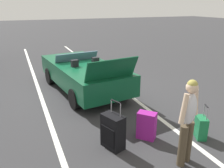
% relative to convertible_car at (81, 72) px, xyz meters
% --- Properties ---
extents(ground_plane, '(80.00, 80.00, 0.00)m').
position_rel_convertible_car_xyz_m(ground_plane, '(-0.20, -0.02, -0.59)').
color(ground_plane, '#333335').
extents(lot_line_near, '(18.00, 0.12, 0.01)m').
position_rel_convertible_car_xyz_m(lot_line_near, '(-0.20, -1.26, -0.59)').
color(lot_line_near, silver).
rests_on(lot_line_near, ground_plane).
extents(lot_line_mid, '(18.00, 0.12, 0.01)m').
position_rel_convertible_car_xyz_m(lot_line_mid, '(-0.20, 1.44, -0.59)').
color(lot_line_mid, silver).
rests_on(lot_line_mid, ground_plane).
extents(convertible_car, '(4.35, 2.26, 1.52)m').
position_rel_convertible_car_xyz_m(convertible_car, '(0.00, 0.00, 0.00)').
color(convertible_car, '#0F4C2D').
rests_on(convertible_car, ground_plane).
extents(suitcase_large_black, '(0.55, 0.43, 1.03)m').
position_rel_convertible_car_xyz_m(suitcase_large_black, '(-3.71, 0.38, -0.22)').
color(suitcase_large_black, black).
rests_on(suitcase_large_black, ground_plane).
extents(suitcase_medium_bright, '(0.46, 0.45, 0.62)m').
position_rel_convertible_car_xyz_m(suitcase_medium_bright, '(-3.67, -0.45, -0.28)').
color(suitcase_medium_bright, '#991E8C').
rests_on(suitcase_medium_bright, ground_plane).
extents(suitcase_small_carryon, '(0.39, 0.32, 0.79)m').
position_rel_convertible_car_xyz_m(suitcase_small_carryon, '(-4.13, -1.57, -0.34)').
color(suitcase_small_carryon, '#19723F').
rests_on(suitcase_small_carryon, ground_plane).
extents(traveler_person, '(0.32, 0.59, 1.65)m').
position_rel_convertible_car_xyz_m(traveler_person, '(-4.68, -0.66, 0.34)').
color(traveler_person, '#4C3F2D').
rests_on(traveler_person, ground_plane).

